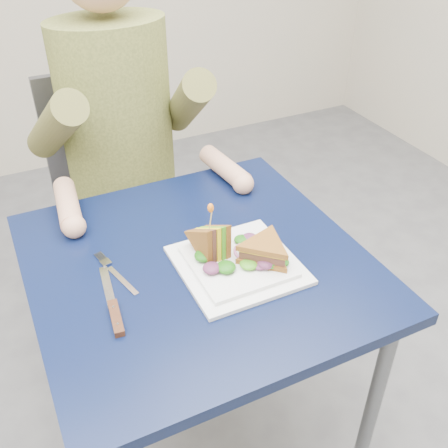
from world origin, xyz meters
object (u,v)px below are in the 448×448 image
diner (115,96)px  plate (238,264)px  knife (114,312)px  chair (119,187)px  table (198,285)px  sandwich_upright (211,242)px  sandwich_flat (265,251)px  fork (116,274)px

diner → plate: size_ratio=2.87×
knife → chair: bearing=74.4°
table → chair: (0.00, 0.71, -0.11)m
table → knife: size_ratio=3.38×
chair → sandwich_upright: 0.76m
sandwich_flat → sandwich_upright: size_ratio=1.47×
sandwich_flat → fork: size_ratio=1.08×
chair → plate: bearing=-84.6°
fork → table: bearing=-9.0°
chair → diner: size_ratio=1.25×
sandwich_flat → table: bearing=145.4°
plate → sandwich_flat: (0.05, -0.02, 0.04)m
chair → sandwich_flat: chair is taller
sandwich_flat → sandwich_upright: bearing=144.8°
table → chair: bearing=90.0°
diner → sandwich_upright: size_ratio=5.71×
chair → plate: 0.80m
diner → knife: bearing=-108.0°
table → knife: 0.25m
sandwich_flat → knife: bearing=179.7°
table → diner: (-0.00, 0.59, 0.26)m
sandwich_flat → knife: sandwich_flat is taller
chair → sandwich_upright: (0.03, -0.72, 0.24)m
table → sandwich_flat: sandwich_flat is taller
sandwich_upright → sandwich_flat: bearing=-35.2°
plate → diner: bearing=96.3°
chair → sandwich_flat: 0.84m
diner → plate: bearing=-83.7°
chair → knife: bearing=-105.6°
sandwich_flat → fork: bearing=159.4°
diner → sandwich_flat: diner is taller
plate → chair: bearing=95.4°
table → fork: bearing=171.0°
knife → fork: bearing=71.9°
plate → sandwich_upright: size_ratio=1.99×
fork → knife: (-0.04, -0.12, 0.00)m
knife → sandwich_flat: bearing=-0.3°
plate → knife: 0.29m
table → sandwich_upright: bearing=-32.5°
sandwich_flat → chair: bearing=99.1°
table → diner: 0.65m
knife → diner: bearing=72.0°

